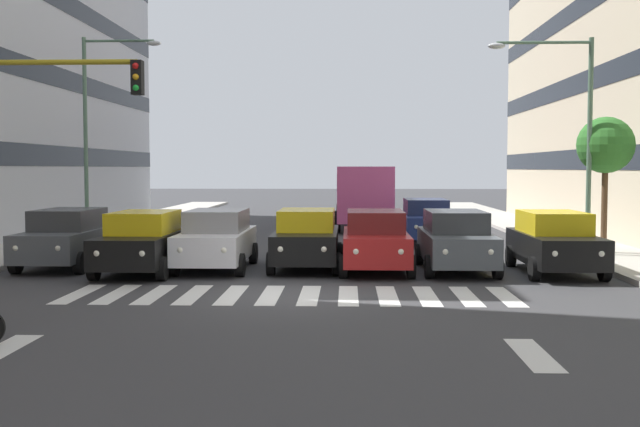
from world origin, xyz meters
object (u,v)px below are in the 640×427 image
(bus_behind_traffic, at_px, (363,190))
(street_tree_1, at_px, (606,146))
(car_1, at_px, (456,240))
(car_3, at_px, (307,238))
(car_4, at_px, (216,239))
(car_0, at_px, (554,242))
(car_5, at_px, (143,242))
(street_lamp_right, at_px, (97,117))
(car_6, at_px, (67,237))
(car_2, at_px, (375,240))
(street_lamp_left, at_px, (572,120))
(car_row2_0, at_px, (426,220))

(bus_behind_traffic, bearing_deg, street_tree_1, 121.07)
(car_1, distance_m, car_3, 4.30)
(car_4, bearing_deg, car_1, 178.45)
(car_0, height_order, car_5, same)
(car_0, relative_size, car_5, 1.00)
(car_1, distance_m, street_lamp_right, 16.08)
(car_1, relative_size, street_tree_1, 0.99)
(car_0, xyz_separation_m, bus_behind_traffic, (4.97, -16.83, 0.97))
(street_tree_1, bearing_deg, car_6, 11.08)
(car_0, bearing_deg, street_lamp_right, -29.21)
(car_2, distance_m, car_4, 4.59)
(car_2, bearing_deg, street_lamp_left, -152.91)
(car_3, bearing_deg, street_lamp_left, -161.79)
(car_4, distance_m, bus_behind_traffic, 17.00)
(car_3, distance_m, car_6, 7.10)
(car_1, bearing_deg, street_lamp_left, -141.58)
(car_5, height_order, car_6, same)
(car_6, distance_m, bus_behind_traffic, 18.45)
(car_0, xyz_separation_m, car_4, (9.56, -0.49, 0.00))
(car_6, height_order, bus_behind_traffic, bus_behind_traffic)
(car_row2_0, height_order, street_tree_1, street_tree_1)
(car_row2_0, xyz_separation_m, street_lamp_left, (-4.14, 4.98, 3.58))
(car_0, height_order, car_row2_0, same)
(car_0, height_order, car_1, same)
(street_tree_1, bearing_deg, street_lamp_left, 21.64)
(car_3, bearing_deg, car_5, 14.64)
(street_lamp_right, distance_m, street_tree_1, 19.07)
(car_2, xyz_separation_m, car_4, (4.59, -0.19, 0.00))
(car_5, xyz_separation_m, street_lamp_right, (4.25, -9.16, 4.09))
(street_lamp_left, bearing_deg, bus_behind_traffic, -64.18)
(car_5, bearing_deg, car_row2_0, -134.54)
(car_3, xyz_separation_m, car_6, (7.10, 0.02, 0.00))
(bus_behind_traffic, distance_m, street_lamp_left, 14.95)
(car_6, bearing_deg, car_5, 155.73)
(car_3, height_order, street_lamp_left, street_lamp_left)
(street_tree_1, bearing_deg, bus_behind_traffic, -58.93)
(street_lamp_left, bearing_deg, car_3, 18.21)
(car_1, distance_m, street_lamp_left, 6.37)
(car_0, relative_size, street_tree_1, 0.99)
(car_1, relative_size, car_row2_0, 1.00)
(car_6, bearing_deg, street_lamp_right, -78.20)
(car_0, distance_m, car_4, 9.57)
(car_2, xyz_separation_m, bus_behind_traffic, (-0.00, -16.53, 0.97))
(car_1, xyz_separation_m, car_6, (11.37, -0.49, 0.00))
(street_lamp_left, xyz_separation_m, street_tree_1, (-1.27, -0.50, -0.81))
(car_1, height_order, street_lamp_right, street_lamp_right)
(street_lamp_left, bearing_deg, street_tree_1, -158.36)
(car_6, bearing_deg, car_3, -179.86)
(car_1, relative_size, car_2, 1.00)
(car_6, xyz_separation_m, street_lamp_right, (1.67, -7.99, 4.09))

